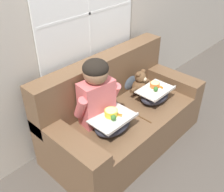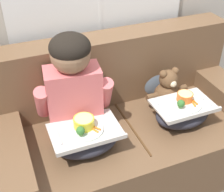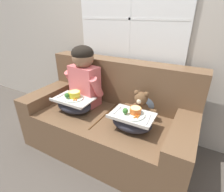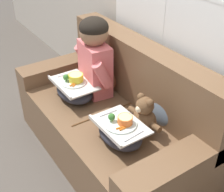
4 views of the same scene
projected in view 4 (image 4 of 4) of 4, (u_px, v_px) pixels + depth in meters
ground_plane at (109, 154)px, 2.80m from camera, size 14.00×14.00×0.00m
couch at (115, 121)px, 2.64m from camera, size 1.82×0.90×0.98m
throw_pillow_behind_child at (112, 70)px, 2.83m from camera, size 0.33×0.16×0.34m
throw_pillow_behind_teddy at (163, 106)px, 2.35m from camera, size 0.32×0.15×0.33m
child_figure at (94, 53)px, 2.63m from camera, size 0.50×0.26×0.68m
teddy_bear at (144, 117)px, 2.28m from camera, size 0.33×0.23×0.31m
lap_tray_child at (74, 89)px, 2.68m from camera, size 0.42×0.29×0.23m
lap_tray_teddy at (120, 132)px, 2.20m from camera, size 0.40×0.28×0.23m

